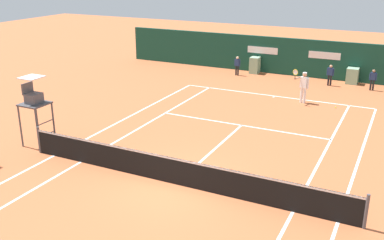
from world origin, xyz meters
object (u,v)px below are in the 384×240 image
umpire_chair (34,101)px  ball_kid_left_post (330,74)px  ball_kid_centre_post (237,64)px  ball_kid_right_post (373,78)px  player_on_baseline (304,85)px  tennis_ball_near_service_line (336,107)px

umpire_chair → ball_kid_left_post: size_ratio=2.22×
ball_kid_centre_post → ball_kid_right_post: (8.36, -0.00, -0.01)m
player_on_baseline → ball_kid_right_post: (3.05, 4.26, -0.28)m
tennis_ball_near_service_line → umpire_chair: bearing=-134.2°
umpire_chair → tennis_ball_near_service_line: 14.57m
ball_kid_left_post → ball_kid_right_post: bearing=-177.2°
player_on_baseline → tennis_ball_near_service_line: 2.01m
umpire_chair → ball_kid_centre_post: 15.10m
player_on_baseline → ball_kid_right_post: bearing=-108.1°
umpire_chair → ball_kid_right_post: (11.38, 14.76, -1.15)m
ball_kid_right_post → ball_kid_centre_post: bearing=1.2°
ball_kid_centre_post → ball_kid_left_post: bearing=-176.6°
ball_kid_centre_post → ball_kid_right_post: bearing=-176.6°
player_on_baseline → ball_kid_centre_post: (-5.30, 4.26, -0.27)m
umpire_chair → ball_kid_left_post: umpire_chair is taller
ball_kid_centre_post → tennis_ball_near_service_line: size_ratio=18.54×
umpire_chair → ball_kid_centre_post: bearing=168.4°
player_on_baseline → tennis_ball_near_service_line: size_ratio=27.58×
player_on_baseline → ball_kid_left_post: player_on_baseline is taller
ball_kid_right_post → tennis_ball_near_service_line: (-1.30, -4.40, -0.68)m
ball_kid_centre_post → tennis_ball_near_service_line: bearing=151.5°
player_on_baseline → tennis_ball_near_service_line: bearing=-167.0°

